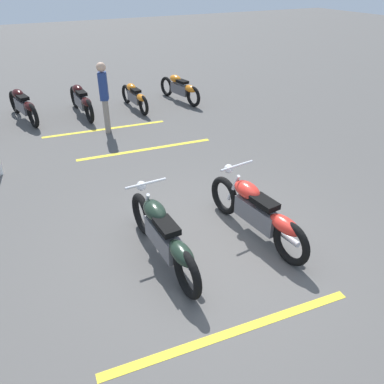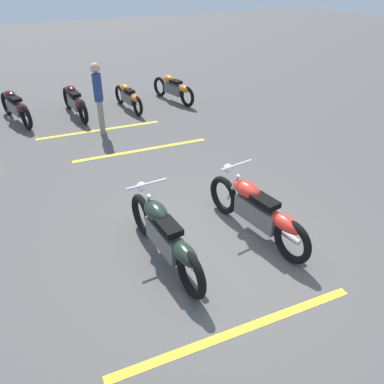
% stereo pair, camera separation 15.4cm
% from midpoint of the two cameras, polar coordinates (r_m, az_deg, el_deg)
% --- Properties ---
extents(ground_plane, '(60.00, 60.00, 0.00)m').
position_cam_midpoint_polar(ground_plane, '(5.88, 3.82, -8.50)').
color(ground_plane, '#514F4C').
extents(motorcycle_bright_foreground, '(2.23, 0.63, 1.04)m').
position_cam_midpoint_polar(motorcycle_bright_foreground, '(5.95, 10.49, -2.96)').
color(motorcycle_bright_foreground, black).
rests_on(motorcycle_bright_foreground, ground).
extents(motorcycle_dark_foreground, '(2.23, 0.62, 1.04)m').
position_cam_midpoint_polar(motorcycle_dark_foreground, '(5.38, -3.43, -6.49)').
color(motorcycle_dark_foreground, black).
rests_on(motorcycle_dark_foreground, ground).
extents(motorcycle_row_far_left, '(2.05, 0.50, 0.78)m').
position_cam_midpoint_polar(motorcycle_row_far_left, '(12.42, -1.36, 15.20)').
color(motorcycle_row_far_left, black).
rests_on(motorcycle_row_far_left, ground).
extents(motorcycle_row_left, '(1.90, 0.28, 0.71)m').
position_cam_midpoint_polar(motorcycle_row_left, '(11.78, -8.10, 13.89)').
color(motorcycle_row_left, black).
rests_on(motorcycle_row_left, ground).
extents(motorcycle_row_center, '(2.16, 0.31, 0.81)m').
position_cam_midpoint_polar(motorcycle_row_center, '(11.54, -15.75, 13.00)').
color(motorcycle_row_center, black).
rests_on(motorcycle_row_center, ground).
extents(motorcycle_row_right, '(2.13, 0.57, 0.81)m').
position_cam_midpoint_polar(motorcycle_row_right, '(11.64, -23.48, 11.79)').
color(motorcycle_row_right, black).
rests_on(motorcycle_row_right, ground).
extents(bystander_near_row, '(0.30, 0.27, 1.75)m').
position_cam_midpoint_polar(bystander_near_row, '(10.00, -12.50, 13.99)').
color(bystander_near_row, gray).
rests_on(bystander_near_row, ground).
extents(parking_stripe_near, '(0.41, 3.20, 0.01)m').
position_cam_midpoint_polar(parking_stripe_near, '(4.81, 7.19, -19.94)').
color(parking_stripe_near, yellow).
rests_on(parking_stripe_near, ground).
extents(parking_stripe_mid, '(0.41, 3.20, 0.01)m').
position_cam_midpoint_polar(parking_stripe_mid, '(9.09, -6.38, 6.32)').
color(parking_stripe_mid, yellow).
rests_on(parking_stripe_mid, ground).
extents(parking_stripe_far, '(0.41, 3.20, 0.01)m').
position_cam_midpoint_polar(parking_stripe_far, '(10.48, -12.36, 9.14)').
color(parking_stripe_far, yellow).
rests_on(parking_stripe_far, ground).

